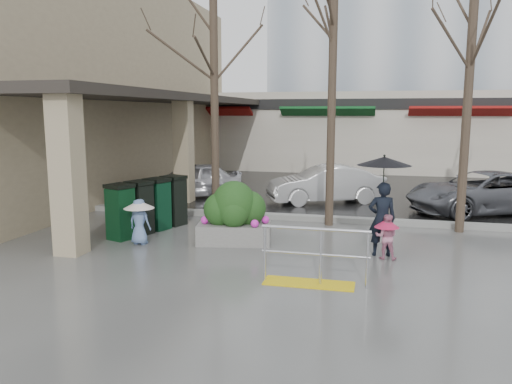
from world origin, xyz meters
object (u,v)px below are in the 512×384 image
at_px(tree_mideast, 472,34).
at_px(car_b, 325,184).
at_px(planter, 235,214).
at_px(car_a, 190,180).
at_px(child_blue, 139,216).
at_px(tree_west, 214,34).
at_px(child_pink, 386,233).
at_px(handrail, 313,264).
at_px(news_boxes, 149,206).
at_px(car_c, 483,192).
at_px(tree_midwest, 334,23).
at_px(woman, 383,196).

relative_size(tree_mideast, car_b, 1.70).
height_order(planter, car_a, planter).
distance_m(planter, car_a, 6.55).
bearing_deg(car_a, child_blue, -12.24).
xyz_separation_m(tree_west, child_pink, (4.64, -2.89, -4.55)).
height_order(car_a, car_b, same).
relative_size(handrail, tree_mideast, 0.29).
bearing_deg(news_boxes, child_blue, -54.35).
relative_size(tree_mideast, car_a, 1.76).
bearing_deg(news_boxes, tree_mideast, 33.45).
xyz_separation_m(handrail, child_blue, (-4.20, 1.78, 0.28)).
relative_size(news_boxes, car_a, 0.66).
xyz_separation_m(child_blue, car_c, (8.36, 5.72, -0.03)).
xyz_separation_m(tree_mideast, car_b, (-3.74, 3.34, -4.23)).
bearing_deg(tree_midwest, car_a, 148.08).
xyz_separation_m(tree_midwest, car_b, (-0.44, 3.34, -4.60)).
xyz_separation_m(tree_west, news_boxes, (-1.18, -1.84, -4.42)).
relative_size(child_pink, car_b, 0.25).
bearing_deg(tree_mideast, news_boxes, -166.53).
relative_size(child_blue, news_boxes, 0.44).
distance_m(tree_midwest, child_pink, 5.70).
height_order(tree_west, woman, tree_west).
xyz_separation_m(car_a, car_c, (9.54, -0.55, 0.00)).
height_order(child_pink, news_boxes, news_boxes).
distance_m(tree_west, tree_mideast, 6.50).
bearing_deg(tree_mideast, woman, -126.33).
distance_m(tree_midwest, tree_mideast, 3.32).
xyz_separation_m(child_pink, car_c, (2.88, 5.59, 0.09)).
distance_m(child_pink, child_blue, 5.49).
xyz_separation_m(tree_midwest, child_blue, (-4.04, -3.02, -4.57)).
xyz_separation_m(tree_mideast, child_blue, (-7.34, -3.02, -4.20)).
distance_m(handrail, woman, 2.61).
bearing_deg(child_pink, planter, -4.06).
xyz_separation_m(tree_west, woman, (4.54, -2.66, -3.81)).
xyz_separation_m(handrail, car_b, (-0.60, 8.14, 0.25)).
distance_m(tree_mideast, planter, 7.12).
bearing_deg(tree_west, tree_midwest, 0.00).
height_order(tree_midwest, tree_mideast, tree_midwest).
xyz_separation_m(car_a, car_b, (4.78, 0.08, 0.00)).
bearing_deg(handrail, car_a, 123.76).
bearing_deg(news_boxes, car_c, 47.52).
relative_size(tree_west, child_blue, 6.39).
height_order(tree_west, planter, tree_west).
distance_m(tree_midwest, car_c, 6.87).
height_order(news_boxes, car_b, news_boxes).
height_order(woman, child_blue, woman).
height_order(woman, car_a, woman).
xyz_separation_m(child_blue, car_b, (3.60, 6.36, -0.03)).
xyz_separation_m(woman, planter, (-3.29, 0.24, -0.58)).
distance_m(tree_mideast, car_a, 10.05).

